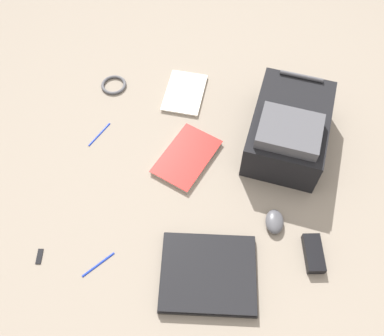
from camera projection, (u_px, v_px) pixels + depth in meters
The scene contains 11 objects.
ground_plane at pixel (203, 179), 1.62m from camera, with size 3.54×3.54×0.00m, color gray.
backpack at pixel (289, 128), 1.63m from camera, with size 0.30×0.43×0.22m.
laptop at pixel (208, 273), 1.41m from camera, with size 0.37×0.33×0.03m.
book_red at pixel (187, 157), 1.66m from camera, with size 0.25×0.31×0.02m.
book_blue at pixel (185, 93), 1.84m from camera, with size 0.17×0.24×0.01m.
computer_mouse at pixel (275, 222), 1.51m from camera, with size 0.06×0.09×0.04m, color #4C4C51.
cable_coil at pixel (114, 85), 1.86m from camera, with size 0.11×0.11×0.01m, color #4C4C51.
power_brick at pixel (313, 253), 1.45m from camera, with size 0.06×0.13×0.03m, color black.
pen_black at pixel (98, 264), 1.44m from camera, with size 0.01×0.01×0.13m, color #1933B2.
pen_blue at pixel (99, 134), 1.73m from camera, with size 0.01×0.01×0.14m, color #1933B2.
usb_stick at pixel (39, 256), 1.46m from camera, with size 0.02×0.05×0.01m, color black.
Camera 1 is at (0.15, -0.79, 1.41)m, focal length 39.52 mm.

